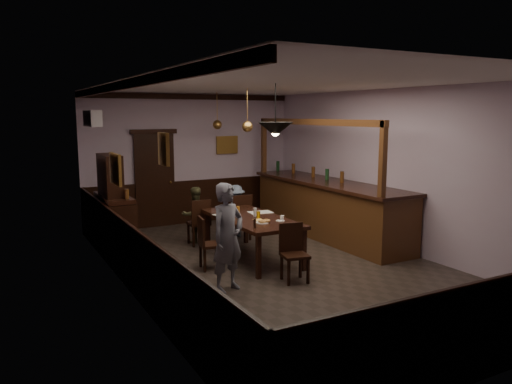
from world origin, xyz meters
TOP-DOWN VIEW (x-y plane):
  - room at (0.00, 0.00)m, footprint 5.01×8.01m
  - dining_table at (-0.18, 0.67)m, footprint 1.01×2.20m
  - chair_far_left at (-0.64, 1.94)m, footprint 0.42×0.42m
  - chair_far_right at (0.25, 1.95)m, footprint 0.46×0.46m
  - chair_near at (-0.16, -0.66)m, footprint 0.45×0.45m
  - chair_side at (-1.10, 0.48)m, footprint 0.43×0.43m
  - person_standing at (-1.22, -0.58)m, footprint 0.67×0.55m
  - person_seated_left at (-0.64, 2.22)m, footprint 0.58×0.47m
  - person_seated_right at (0.26, 2.22)m, footprint 0.78×0.55m
  - newspaper_left at (-0.49, 1.04)m, footprint 0.46×0.36m
  - newspaper_right at (0.15, 0.94)m, footprint 0.45×0.34m
  - napkin at (-0.19, 0.40)m, footprint 0.15×0.15m
  - saucer at (0.09, 0.14)m, footprint 0.15×0.15m
  - coffee_cup at (0.14, 0.17)m, footprint 0.08×0.08m
  - pastry_plate at (-0.25, 0.15)m, footprint 0.22×0.22m
  - pastry_ring_a at (-0.27, 0.13)m, footprint 0.13×0.13m
  - pastry_ring_b at (-0.18, 0.14)m, footprint 0.13×0.13m
  - soda_can at (-0.12, 0.53)m, footprint 0.07×0.07m
  - beer_glass at (-0.42, 0.71)m, footprint 0.06×0.06m
  - water_glass at (-0.10, 0.69)m, footprint 0.06×0.06m
  - pepper_mill at (-0.52, -0.08)m, footprint 0.04×0.04m
  - sideboard at (-2.21, 2.20)m, footprint 0.49×1.37m
  - bar_counter at (1.99, 1.37)m, footprint 1.01×4.34m
  - door_back at (-0.90, 3.95)m, footprint 0.90×0.06m
  - ac_unit at (-2.38, 2.90)m, footprint 0.20×0.85m
  - picture_left_small at (-2.46, -1.60)m, footprint 0.04×0.28m
  - picture_left_large at (-2.46, 0.80)m, footprint 0.04×0.62m
  - picture_back at (0.90, 3.96)m, footprint 0.55×0.04m
  - pendant_iron at (-0.18, -0.13)m, footprint 0.56×0.56m
  - pendant_brass_mid at (0.10, 1.36)m, footprint 0.20×0.20m
  - pendant_brass_far at (0.30, 3.17)m, footprint 0.20×0.20m

SIDE VIEW (x-z plane):
  - chair_side at x=-1.10m, z-range 0.04..0.92m
  - chair_near at x=-0.16m, z-range 0.04..0.92m
  - chair_far_left at x=-0.64m, z-range 0.04..0.95m
  - chair_far_right at x=0.25m, z-range 0.04..0.98m
  - person_seated_right at x=0.26m, z-range 0.00..1.09m
  - person_seated_left at x=-0.64m, z-range 0.00..1.12m
  - bar_counter at x=1.99m, z-range -0.60..1.83m
  - dining_table at x=-0.18m, z-range 0.31..1.06m
  - sideboard at x=-2.21m, z-range -0.18..1.64m
  - napkin at x=-0.19m, z-range 0.75..0.75m
  - newspaper_left at x=-0.49m, z-range 0.75..0.76m
  - newspaper_right at x=0.15m, z-range 0.75..0.76m
  - saucer at x=0.09m, z-range 0.75..0.76m
  - pastry_plate at x=-0.25m, z-range 0.75..0.76m
  - pastry_ring_a at x=-0.27m, z-range 0.77..0.81m
  - pastry_ring_b at x=-0.18m, z-range 0.77..0.81m
  - person_standing at x=-1.22m, z-range 0.00..1.57m
  - coffee_cup at x=0.14m, z-range 0.76..0.84m
  - soda_can at x=-0.12m, z-range 0.75..0.87m
  - pepper_mill at x=-0.52m, z-range 0.75..0.89m
  - water_glass at x=-0.10m, z-range 0.75..0.90m
  - beer_glass at x=-0.42m, z-range 0.75..0.95m
  - door_back at x=-0.90m, z-range 0.00..2.10m
  - room at x=0.00m, z-range -0.01..3.01m
  - picture_left_large at x=-2.46m, z-range 1.46..1.94m
  - picture_back at x=0.90m, z-range 1.59..2.01m
  - picture_left_small at x=-2.46m, z-range 1.97..2.33m
  - pendant_iron at x=-0.18m, z-range 1.89..2.70m
  - pendant_brass_mid at x=0.10m, z-range 1.89..2.70m
  - pendant_brass_far at x=0.30m, z-range 1.89..2.70m
  - ac_unit at x=-2.38m, z-range 2.30..2.60m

